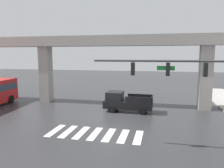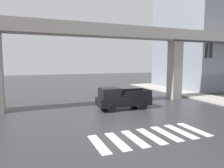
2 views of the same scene
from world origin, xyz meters
name	(u,v)px [view 2 (image 2 of 2)]	position (x,y,z in m)	size (l,w,h in m)	color
ground_plane	(117,115)	(0.00, 0.00, 0.00)	(120.00, 120.00, 0.00)	#2D2D30
crosswalk_stripes	(151,136)	(0.00, -5.28, 0.01)	(7.15, 2.80, 0.01)	silver
elevated_overpass	(99,37)	(0.00, 4.57, 7.00)	(58.11, 1.98, 8.20)	#9E9991
sidewalk_east	(215,99)	(13.40, 2.00, 0.07)	(4.00, 36.00, 0.15)	#9E9991
pickup_truck	(121,99)	(1.20, 1.83, 0.99)	(5.13, 2.15, 2.08)	black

